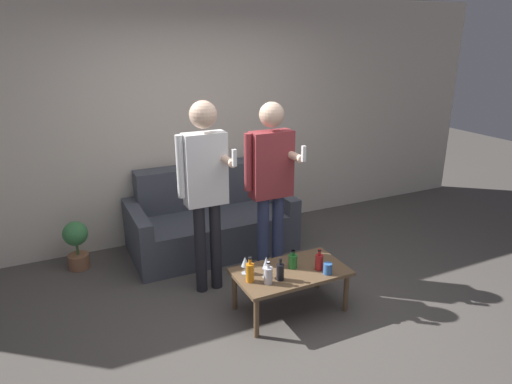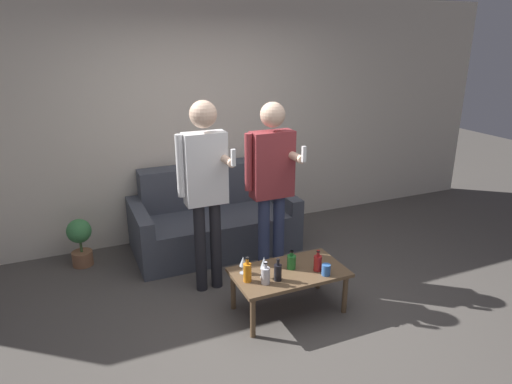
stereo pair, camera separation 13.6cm
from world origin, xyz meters
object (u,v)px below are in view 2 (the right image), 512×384
(couch, at_px, (212,220))
(person_standing_right, at_px, (272,177))
(person_standing_left, at_px, (205,180))
(coffee_table, at_px, (289,275))
(bottle_orange, at_px, (247,272))

(couch, xyz_separation_m, person_standing_right, (0.32, -0.87, 0.72))
(couch, bearing_deg, person_standing_left, -110.70)
(coffee_table, xyz_separation_m, bottle_orange, (-0.39, -0.02, 0.13))
(couch, relative_size, bottle_orange, 8.12)
(bottle_orange, bearing_deg, couch, 82.53)
(coffee_table, bearing_deg, person_standing_left, 129.14)
(coffee_table, bearing_deg, couch, 97.30)
(bottle_orange, bearing_deg, coffee_table, 2.47)
(person_standing_left, relative_size, person_standing_right, 1.03)
(coffee_table, relative_size, bottle_orange, 4.44)
(couch, height_order, coffee_table, couch)
(bottle_orange, xyz_separation_m, person_standing_right, (0.51, 0.64, 0.56))
(couch, distance_m, bottle_orange, 1.53)
(couch, height_order, bottle_orange, couch)
(couch, distance_m, coffee_table, 1.51)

